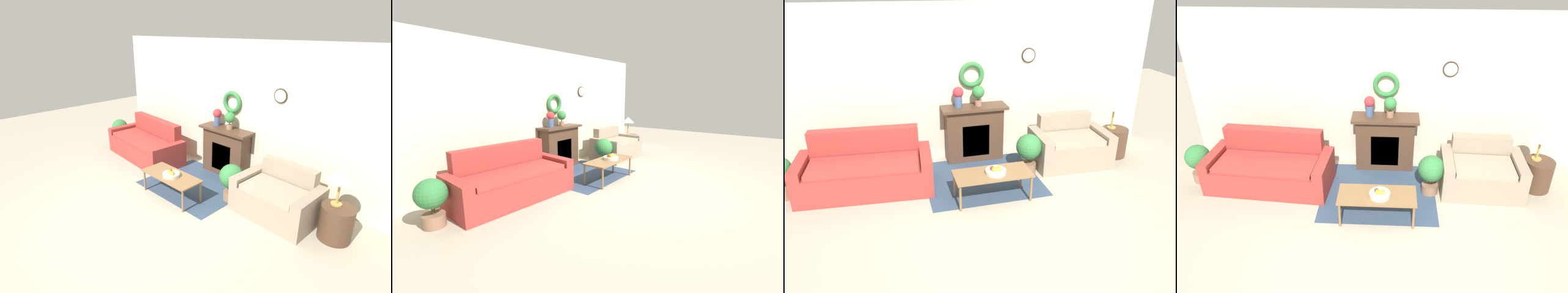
{
  "view_description": "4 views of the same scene",
  "coord_description": "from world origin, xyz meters",
  "views": [
    {
      "loc": [
        3.69,
        -2.26,
        2.88
      ],
      "look_at": [
        0.01,
        1.39,
        0.86
      ],
      "focal_mm": 28.0,
      "sensor_mm": 36.0,
      "label": 1
    },
    {
      "loc": [
        -4.45,
        -1.87,
        1.76
      ],
      "look_at": [
        -0.25,
        1.29,
        0.68
      ],
      "focal_mm": 24.0,
      "sensor_mm": 36.0,
      "label": 2
    },
    {
      "loc": [
        -1.53,
        -3.81,
        3.02
      ],
      "look_at": [
        -0.18,
        1.25,
        0.7
      ],
      "focal_mm": 35.0,
      "sensor_mm": 36.0,
      "label": 3
    },
    {
      "loc": [
        0.07,
        -3.51,
        3.81
      ],
      "look_at": [
        -0.19,
        1.46,
        0.89
      ],
      "focal_mm": 35.0,
      "sensor_mm": 36.0,
      "label": 4
    }
  ],
  "objects": [
    {
      "name": "side_table_by_loveseat",
      "position": [
        2.5,
        1.77,
        0.26
      ],
      "size": [
        0.46,
        0.46,
        0.53
      ],
      "color": "#4C3323",
      "rests_on": "ground_plane"
    },
    {
      "name": "loveseat_right",
      "position": [
        1.57,
        1.71,
        0.31
      ],
      "size": [
        1.33,
        0.9,
        0.83
      ],
      "rotation": [
        0.0,
        0.0,
        -0.04
      ],
      "color": "gray",
      "rests_on": "ground_plane"
    },
    {
      "name": "fireplace",
      "position": [
        -0.02,
        2.31,
        0.51
      ],
      "size": [
        1.14,
        0.41,
        1.0
      ],
      "color": "#4C3323",
      "rests_on": "ground_plane"
    },
    {
      "name": "wall_back",
      "position": [
        0.0,
        2.51,
        1.35
      ],
      "size": [
        6.8,
        0.15,
        2.7
      ],
      "color": "beige",
      "rests_on": "ground_plane"
    },
    {
      "name": "couch_left",
      "position": [
        -1.89,
        1.65,
        0.31
      ],
      "size": [
        2.06,
        1.02,
        0.9
      ],
      "rotation": [
        0.0,
        0.0,
        -0.07
      ],
      "color": "#9E332D",
      "rests_on": "ground_plane"
    },
    {
      "name": "potted_plant_floor_by_loveseat",
      "position": [
        0.74,
        1.55,
        0.41
      ],
      "size": [
        0.43,
        0.43,
        0.68
      ],
      "color": "#8E664C",
      "rests_on": "ground_plane"
    },
    {
      "name": "ground_plane",
      "position": [
        0.0,
        0.0,
        0.0
      ],
      "size": [
        16.0,
        16.0,
        0.0
      ],
      "primitive_type": "plane",
      "color": "#ADA38E"
    },
    {
      "name": "coffee_table",
      "position": [
        -0.09,
        0.88,
        0.39
      ],
      "size": [
        1.14,
        0.5,
        0.43
      ],
      "color": "olive",
      "rests_on": "ground_plane"
    },
    {
      "name": "potted_plant_floor_by_couch",
      "position": [
        -3.12,
        1.7,
        0.4
      ],
      "size": [
        0.41,
        0.41,
        0.67
      ],
      "color": "#8E664C",
      "rests_on": "ground_plane"
    },
    {
      "name": "table_lamp",
      "position": [
        2.44,
        1.82,
        0.96
      ],
      "size": [
        0.35,
        0.35,
        0.53
      ],
      "color": "#B28E42",
      "rests_on": "side_table_by_loveseat"
    },
    {
      "name": "potted_plant_on_mantel",
      "position": [
        0.06,
        2.29,
        1.22
      ],
      "size": [
        0.22,
        0.22,
        0.35
      ],
      "color": "#8E664C",
      "rests_on": "fireplace"
    },
    {
      "name": "fruit_bowl",
      "position": [
        -0.06,
        0.85,
        0.47
      ],
      "size": [
        0.3,
        0.3,
        0.12
      ],
      "color": "beige",
      "rests_on": "coffee_table"
    },
    {
      "name": "vase_on_mantel_left",
      "position": [
        -0.28,
        2.31,
        1.2
      ],
      "size": [
        0.18,
        0.18,
        0.35
      ],
      "color": "#3D5684",
      "rests_on": "fireplace"
    },
    {
      "name": "floor_rug",
      "position": [
        -0.09,
        1.51,
        0.0
      ],
      "size": [
        1.84,
        1.6,
        0.01
      ],
      "color": "#334760",
      "rests_on": "ground_plane"
    }
  ]
}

